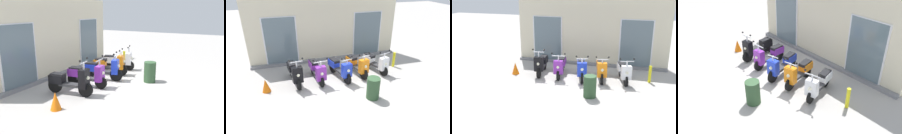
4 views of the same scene
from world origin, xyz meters
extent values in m
plane|color=#A8A39E|center=(0.00, 0.00, 0.00)|extent=(40.00, 40.00, 0.00)
cube|color=beige|center=(0.00, 3.24, 1.61)|extent=(7.27, 0.30, 3.22)
cube|color=slate|center=(0.00, 2.99, 0.06)|extent=(7.27, 0.20, 0.12)
cube|color=silver|center=(-2.14, 3.07, 1.15)|extent=(1.51, 0.04, 2.30)
cube|color=slate|center=(-2.14, 3.05, 1.15)|extent=(1.39, 0.02, 2.22)
cube|color=silver|center=(2.14, 3.07, 1.15)|extent=(1.51, 0.04, 2.30)
cube|color=slate|center=(2.14, 3.05, 1.15)|extent=(1.39, 0.02, 2.22)
cylinder|color=black|center=(-1.70, 0.63, 0.24)|extent=(0.17, 0.50, 0.49)
cylinder|color=black|center=(-1.86, 1.77, 0.24)|extent=(0.17, 0.50, 0.49)
cube|color=#2D2D30|center=(-1.78, 1.20, 0.34)|extent=(0.36, 0.74, 0.09)
cube|color=black|center=(-1.71, 0.67, 0.61)|extent=(0.41, 0.29, 0.61)
sphere|color=#F2EFCC|center=(-1.69, 0.54, 0.65)|extent=(0.12, 0.12, 0.12)
cube|color=black|center=(-1.85, 1.67, 0.50)|extent=(0.37, 0.56, 0.28)
cube|color=black|center=(-1.84, 1.63, 0.64)|extent=(0.32, 0.51, 0.11)
cylinder|color=silver|center=(-1.71, 0.67, 1.02)|extent=(0.06, 0.06, 0.26)
cylinder|color=silver|center=(-1.71, 0.67, 1.13)|extent=(0.47, 0.10, 0.04)
sphere|color=black|center=(-1.47, 0.70, 1.23)|extent=(0.07, 0.07, 0.07)
sphere|color=black|center=(-1.94, 0.64, 1.23)|extent=(0.07, 0.07, 0.07)
cylinder|color=black|center=(-0.82, 0.59, 0.22)|extent=(0.15, 0.45, 0.44)
cylinder|color=black|center=(-0.96, 1.70, 0.22)|extent=(0.15, 0.45, 0.44)
cube|color=#2D2D30|center=(-0.89, 1.14, 0.32)|extent=(0.34, 0.72, 0.09)
cube|color=purple|center=(-0.83, 0.63, 0.56)|extent=(0.41, 0.29, 0.55)
sphere|color=#F2EFCC|center=(-0.81, 0.50, 0.60)|extent=(0.12, 0.12, 0.12)
cube|color=purple|center=(-0.95, 1.60, 0.51)|extent=(0.36, 0.55, 0.28)
cube|color=black|center=(-0.95, 1.56, 0.65)|extent=(0.32, 0.51, 0.11)
cylinder|color=silver|center=(-0.83, 0.63, 0.93)|extent=(0.06, 0.06, 0.25)
cylinder|color=silver|center=(-0.83, 0.63, 1.04)|extent=(0.54, 0.10, 0.04)
sphere|color=black|center=(-0.56, 0.66, 1.14)|extent=(0.07, 0.07, 0.07)
sphere|color=black|center=(-1.09, 0.60, 1.14)|extent=(0.07, 0.07, 0.07)
cylinder|color=black|center=(0.19, 0.50, 0.25)|extent=(0.21, 0.50, 0.50)
cylinder|color=black|center=(-0.10, 1.62, 0.25)|extent=(0.21, 0.50, 0.50)
cube|color=#2D2D30|center=(0.05, 1.06, 0.35)|extent=(0.43, 0.76, 0.09)
cube|color=#1E38C6|center=(0.18, 0.54, 0.58)|extent=(0.43, 0.33, 0.55)
sphere|color=#F2EFCC|center=(0.22, 0.41, 0.62)|extent=(0.12, 0.12, 0.12)
cube|color=#1E38C6|center=(-0.07, 1.52, 0.50)|extent=(0.42, 0.58, 0.28)
cube|color=black|center=(-0.06, 1.48, 0.64)|extent=(0.37, 0.53, 0.11)
cylinder|color=silver|center=(0.18, 0.54, 0.94)|extent=(0.06, 0.06, 0.20)
cylinder|color=silver|center=(0.18, 0.54, 1.02)|extent=(0.45, 0.15, 0.04)
sphere|color=black|center=(0.40, 0.60, 1.12)|extent=(0.07, 0.07, 0.07)
sphere|color=black|center=(-0.04, 0.48, 1.12)|extent=(0.07, 0.07, 0.07)
cylinder|color=black|center=(0.97, 0.64, 0.24)|extent=(0.19, 0.49, 0.48)
cylinder|color=black|center=(0.74, 1.67, 0.24)|extent=(0.19, 0.49, 0.48)
cube|color=#2D2D30|center=(0.86, 1.15, 0.34)|extent=(0.40, 0.70, 0.09)
cube|color=orange|center=(0.97, 0.68, 0.59)|extent=(0.42, 0.32, 0.57)
sphere|color=#F2EFCC|center=(0.99, 0.55, 0.63)|extent=(0.12, 0.12, 0.12)
cube|color=orange|center=(0.76, 1.57, 0.51)|extent=(0.41, 0.57, 0.28)
cube|color=black|center=(0.77, 1.54, 0.65)|extent=(0.36, 0.53, 0.11)
cylinder|color=silver|center=(0.97, 0.68, 0.94)|extent=(0.06, 0.06, 0.18)
cylinder|color=silver|center=(0.97, 0.68, 1.02)|extent=(0.47, 0.14, 0.04)
sphere|color=black|center=(1.20, 0.73, 1.12)|extent=(0.07, 0.07, 0.07)
sphere|color=black|center=(0.73, 0.62, 1.12)|extent=(0.07, 0.07, 0.07)
cylinder|color=black|center=(1.92, 0.69, 0.22)|extent=(0.20, 0.45, 0.44)
cylinder|color=black|center=(1.62, 1.73, 0.22)|extent=(0.20, 0.45, 0.44)
cube|color=#2D2D30|center=(1.77, 1.21, 0.32)|extent=(0.43, 0.71, 0.09)
cube|color=white|center=(1.91, 0.73, 0.55)|extent=(0.43, 0.33, 0.54)
sphere|color=#F2EFCC|center=(1.94, 0.61, 0.59)|extent=(0.12, 0.12, 0.12)
cube|color=white|center=(1.65, 1.64, 0.47)|extent=(0.43, 0.58, 0.28)
cube|color=black|center=(1.66, 1.60, 0.61)|extent=(0.38, 0.53, 0.11)
cylinder|color=silver|center=(1.91, 0.73, 0.91)|extent=(0.06, 0.06, 0.23)
cylinder|color=silver|center=(1.91, 0.73, 1.00)|extent=(0.51, 0.18, 0.04)
sphere|color=black|center=(2.16, 0.80, 1.10)|extent=(0.07, 0.07, 0.07)
sphere|color=black|center=(1.66, 0.66, 1.10)|extent=(0.07, 0.07, 0.07)
cone|color=orange|center=(-2.88, 0.83, 0.26)|extent=(0.32, 0.32, 0.52)
cylinder|color=#2D4C2D|center=(0.74, -0.68, 0.40)|extent=(0.46, 0.46, 0.79)
cylinder|color=yellow|center=(2.81, 1.39, 0.35)|extent=(0.12, 0.12, 0.70)
camera|label=1|loc=(-7.17, -3.26, 2.72)|focal=35.34mm
camera|label=2|loc=(-2.12, -5.94, 4.08)|focal=31.63mm
camera|label=3|loc=(2.30, -9.41, 4.01)|focal=43.15mm
camera|label=4|loc=(6.04, -3.69, 4.78)|focal=38.01mm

